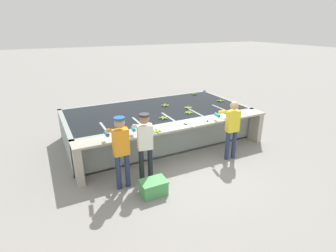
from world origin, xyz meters
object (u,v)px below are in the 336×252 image
banana_bunch_floating_3 (165,105)px  banana_bunch_ledge_0 (156,131)px  banana_bunch_floating_1 (220,101)px  crate (154,187)px  worker_0 (121,146)px  worker_2 (232,125)px  worker_1 (145,141)px  knife_1 (208,120)px  banana_bunch_floating_4 (194,94)px  banana_bunch_floating_5 (188,108)px  banana_bunch_floating_2 (189,113)px  banana_bunch_floating_0 (163,118)px  knife_0 (188,125)px

banana_bunch_floating_3 → banana_bunch_ledge_0: (-1.15, -1.83, 0.00)m
banana_bunch_floating_1 → crate: banana_bunch_floating_1 is taller
worker_0 → worker_2: 2.92m
worker_1 → worker_2: worker_1 is taller
banana_bunch_floating_3 → knife_1: bearing=-77.1°
worker_0 → banana_bunch_floating_4: bearing=40.0°
banana_bunch_floating_5 → banana_bunch_floating_4: bearing=52.1°
banana_bunch_floating_4 → banana_bunch_floating_5: bearing=-127.9°
banana_bunch_floating_2 → banana_bunch_floating_5: (0.24, 0.43, -0.00)m
banana_bunch_floating_0 → banana_bunch_floating_5: size_ratio=0.98×
banana_bunch_floating_1 → banana_bunch_floating_4: (-0.30, 1.19, 0.00)m
banana_bunch_floating_2 → banana_bunch_ledge_0: banana_bunch_ledge_0 is taller
worker_2 → knife_0: 1.12m
banana_bunch_floating_3 → knife_0: (-0.25, -1.79, -0.01)m
banana_bunch_floating_1 → banana_bunch_floating_3: bearing=169.3°
banana_bunch_ledge_0 → knife_1: bearing=3.1°
banana_bunch_floating_4 → knife_0: 3.21m
banana_bunch_floating_2 → knife_0: size_ratio=0.82×
banana_bunch_floating_3 → worker_1: bearing=-125.5°
worker_0 → banana_bunch_floating_1: size_ratio=6.13×
worker_0 → knife_1: 2.64m
crate → banana_bunch_floating_0: bearing=58.4°
banana_bunch_floating_2 → knife_1: (0.13, -0.77, -0.01)m
banana_bunch_floating_2 → banana_bunch_floating_4: same height
worker_0 → worker_1: worker_0 is taller
worker_2 → crate: (-2.44, -0.57, -0.76)m
banana_bunch_floating_0 → knife_0: bearing=-66.7°
worker_0 → crate: bearing=-49.5°
banana_bunch_floating_2 → banana_bunch_floating_3: size_ratio=1.00×
worker_1 → crate: bearing=-97.5°
worker_0 → banana_bunch_floating_5: worker_0 is taller
banana_bunch_floating_2 → banana_bunch_floating_1: bearing=21.0°
banana_bunch_floating_4 → knife_1: bearing=-114.6°
banana_bunch_floating_1 → crate: bearing=-144.9°
banana_bunch_floating_4 → banana_bunch_floating_5: size_ratio=0.89×
knife_0 → banana_bunch_floating_4: bearing=55.0°
worker_1 → banana_bunch_floating_2: size_ratio=5.72×
banana_bunch_floating_3 → banana_bunch_floating_5: same height
worker_1 → banana_bunch_floating_1: size_ratio=6.02×
banana_bunch_floating_0 → banana_bunch_ledge_0: (-0.57, -0.78, 0.00)m
worker_0 → crate: (0.48, -0.56, -0.81)m
banana_bunch_floating_0 → banana_bunch_floating_3: (0.57, 1.05, 0.00)m
banana_bunch_floating_2 → banana_bunch_floating_4: (1.31, 1.81, 0.00)m
banana_bunch_floating_0 → banana_bunch_floating_2: (0.85, 0.08, 0.00)m
banana_bunch_floating_0 → banana_bunch_ledge_0: banana_bunch_ledge_0 is taller
banana_bunch_floating_0 → banana_bunch_floating_5: bearing=25.2°
worker_2 → banana_bunch_floating_4: (0.84, 3.14, 0.02)m
banana_bunch_floating_5 → knife_1: bearing=-95.4°
banana_bunch_floating_1 → banana_bunch_floating_4: same height
banana_bunch_floating_5 → banana_bunch_ledge_0: bearing=-142.2°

